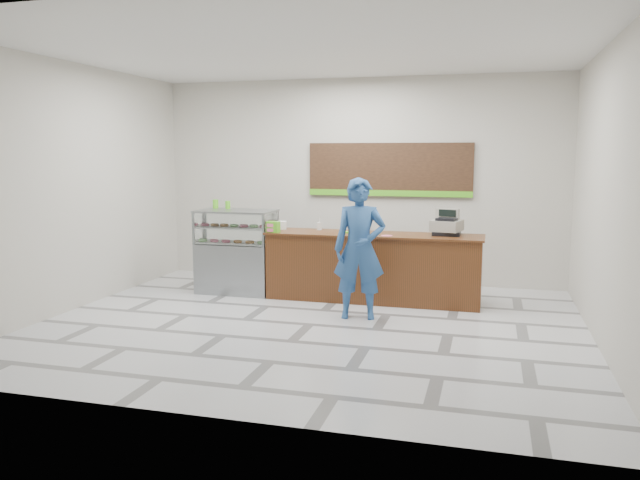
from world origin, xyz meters
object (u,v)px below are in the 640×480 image
(sales_counter, at_px, (373,267))
(display_case, at_px, (237,251))
(cash_register, at_px, (447,225))
(serving_tray, at_px, (357,232))
(customer, at_px, (360,249))

(sales_counter, relative_size, display_case, 2.45)
(cash_register, bearing_deg, sales_counter, -159.22)
(sales_counter, xyz_separation_m, display_case, (-2.22, -0.00, 0.16))
(display_case, xyz_separation_m, serving_tray, (1.96, 0.01, 0.36))
(cash_register, bearing_deg, serving_tray, -160.86)
(sales_counter, height_order, customer, customer)
(display_case, xyz_separation_m, cash_register, (3.29, 0.13, 0.50))
(display_case, height_order, serving_tray, display_case)
(display_case, height_order, customer, customer)
(sales_counter, xyz_separation_m, serving_tray, (-0.26, 0.01, 0.52))
(sales_counter, relative_size, customer, 1.71)
(cash_register, height_order, customer, customer)
(display_case, xyz_separation_m, customer, (2.22, -1.03, 0.28))
(sales_counter, distance_m, serving_tray, 0.58)
(display_case, bearing_deg, customer, -24.80)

